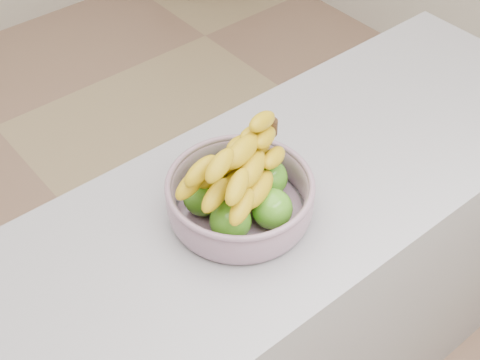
% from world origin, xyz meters
% --- Properties ---
extents(ground, '(4.00, 4.00, 0.00)m').
position_xyz_m(ground, '(0.00, 0.00, 0.00)').
color(ground, '#9C855F').
rests_on(ground, ground).
extents(counter, '(2.00, 0.60, 0.90)m').
position_xyz_m(counter, '(0.00, -0.57, 0.45)').
color(counter, '#A3A2AB').
rests_on(counter, ground).
extents(fruit_bowl, '(0.32, 0.32, 0.20)m').
position_xyz_m(fruit_bowl, '(-0.01, -0.57, 0.96)').
color(fruit_bowl, '#A4ADC5').
rests_on(fruit_bowl, counter).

